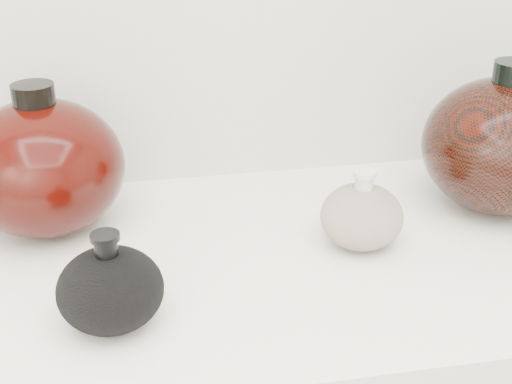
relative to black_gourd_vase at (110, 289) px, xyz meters
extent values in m
cube|color=silver|center=(0.19, 0.12, -0.06)|extent=(1.20, 0.50, 0.03)
ellipsoid|color=black|center=(0.00, 0.00, 0.00)|extent=(0.12, 0.12, 0.09)
cylinder|color=black|center=(0.00, 0.00, 0.05)|extent=(0.02, 0.02, 0.03)
cylinder|color=black|center=(0.00, 0.00, 0.06)|extent=(0.03, 0.03, 0.01)
ellipsoid|color=beige|center=(0.32, 0.12, 0.00)|extent=(0.13, 0.13, 0.08)
cylinder|color=beige|center=(0.32, 0.12, 0.04)|extent=(0.03, 0.03, 0.03)
cylinder|color=beige|center=(0.32, 0.12, 0.06)|extent=(0.04, 0.04, 0.01)
ellipsoid|color=black|center=(-0.08, 0.24, 0.04)|extent=(0.22, 0.22, 0.18)
cylinder|color=black|center=(-0.08, 0.24, 0.14)|extent=(0.06, 0.06, 0.03)
ellipsoid|color=black|center=(0.54, 0.19, 0.05)|extent=(0.26, 0.26, 0.19)
camera|label=1|loc=(0.03, -0.65, 0.42)|focal=50.00mm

